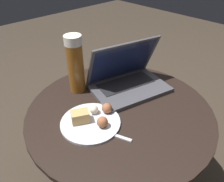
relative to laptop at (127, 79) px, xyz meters
name	(u,v)px	position (x,y,z in m)	size (l,w,h in m)	color
ground_plane	(118,182)	(-0.13, -0.08, -0.55)	(6.00, 6.00, 0.00)	#382D23
table	(119,134)	(-0.13, -0.08, -0.19)	(0.73, 0.73, 0.50)	#9E9EA3
napkin	(86,124)	(-0.28, -0.06, -0.04)	(0.14, 0.10, 0.00)	#B7332D
laptop	(127,79)	(0.00, 0.00, 0.00)	(0.37, 0.29, 0.22)	#47474C
beer_glass	(75,64)	(-0.17, 0.14, 0.08)	(0.07, 0.07, 0.25)	brown
snack_plate	(91,120)	(-0.26, -0.07, -0.03)	(0.22, 0.22, 0.05)	silver
fork	(104,132)	(-0.26, -0.13, -0.04)	(0.08, 0.17, 0.00)	silver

